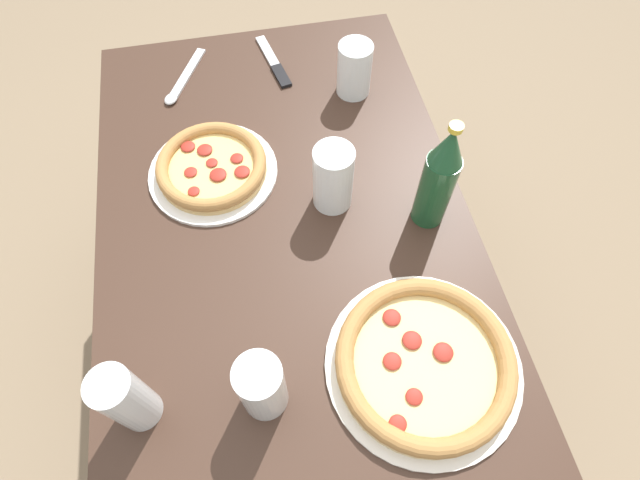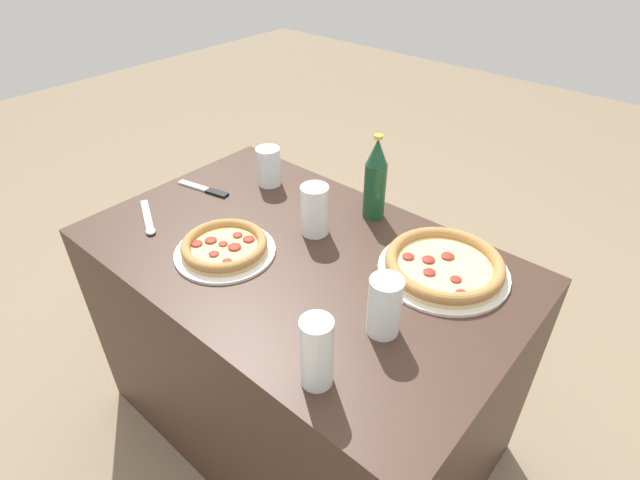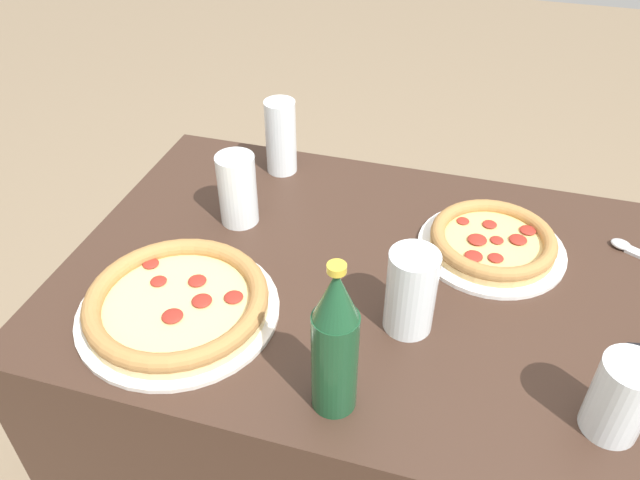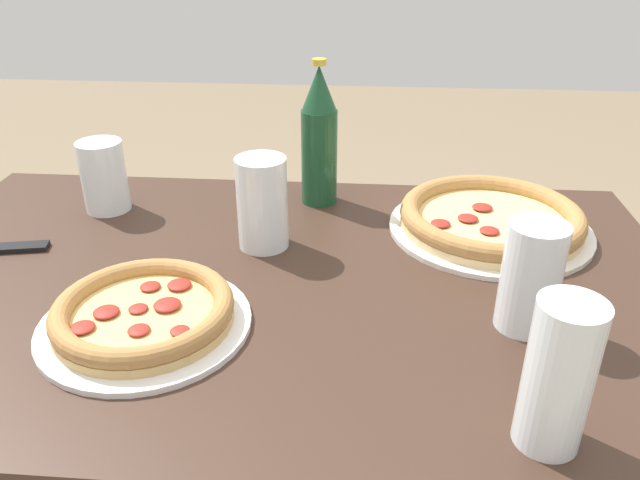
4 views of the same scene
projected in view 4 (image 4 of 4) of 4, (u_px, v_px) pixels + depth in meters
table at (282, 462)px, 1.04m from camera, size 1.15×0.72×0.71m
pizza_pepperoni at (144, 314)px, 0.76m from camera, size 0.26×0.26×0.04m
pizza_salami at (491, 219)px, 1.00m from camera, size 0.32×0.32×0.04m
glass_water at (262, 205)px, 0.93m from camera, size 0.08×0.08×0.14m
glass_cola at (530, 280)px, 0.75m from camera, size 0.07×0.07×0.14m
glass_orange_juice at (557, 380)px, 0.57m from camera, size 0.06×0.06×0.16m
glass_mango_juice at (104, 179)px, 1.05m from camera, size 0.08×0.08×0.12m
beer_bottle at (319, 138)px, 1.06m from camera, size 0.06×0.06×0.25m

